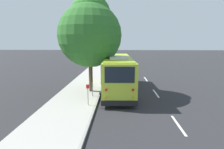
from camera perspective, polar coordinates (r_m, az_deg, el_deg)
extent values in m
plane|color=#28282B|center=(16.45, 3.41, -5.37)|extent=(160.00, 160.00, 0.00)
cube|color=#A3A099|center=(16.80, -9.83, -4.91)|extent=(80.00, 3.58, 0.15)
cube|color=gray|center=(16.51, -3.49, -5.04)|extent=(80.00, 0.14, 0.15)
cube|color=#ADC633|center=(16.04, 1.94, 0.43)|extent=(9.18, 2.73, 2.82)
cube|color=black|center=(16.31, 1.91, -3.95)|extent=(9.23, 2.78, 0.28)
cube|color=black|center=(15.94, 1.96, 2.61)|extent=(8.44, 2.79, 1.34)
cube|color=black|center=(20.48, 1.65, 4.42)|extent=(0.10, 2.15, 1.41)
cube|color=black|center=(11.41, 2.51, -0.13)|extent=(0.09, 1.97, 1.08)
cube|color=black|center=(20.42, 1.66, 6.24)|extent=(0.09, 1.77, 0.22)
cube|color=#ADC633|center=(15.84, 1.98, 5.59)|extent=(8.62, 2.48, 0.10)
cube|color=silver|center=(14.21, 2.14, 5.49)|extent=(1.72, 1.44, 0.20)
cube|color=black|center=(20.79, 1.62, -0.63)|extent=(0.18, 2.48, 0.36)
cube|color=black|center=(11.90, 2.44, -9.39)|extent=(0.18, 2.48, 0.36)
cylinder|color=red|center=(11.57, -1.91, -5.05)|extent=(0.04, 0.18, 0.18)
cylinder|color=orange|center=(11.72, -1.90, -7.44)|extent=(0.03, 0.14, 0.14)
cylinder|color=red|center=(11.63, 6.86, -5.04)|extent=(0.04, 0.18, 0.18)
cylinder|color=orange|center=(11.78, 6.81, -7.42)|extent=(0.03, 0.14, 0.14)
cube|color=white|center=(20.80, -0.64, -0.14)|extent=(0.05, 0.32, 0.18)
cube|color=white|center=(20.83, 3.88, -0.15)|extent=(0.05, 0.32, 0.18)
cube|color=black|center=(20.17, -2.28, 5.09)|extent=(0.06, 0.10, 0.24)
cylinder|color=black|center=(18.92, -1.53, -1.61)|extent=(1.04, 0.33, 1.03)
cylinder|color=slate|center=(18.92, -1.53, -1.61)|extent=(0.47, 0.33, 0.46)
cylinder|color=black|center=(18.97, 4.97, -1.62)|extent=(1.04, 0.33, 1.03)
cylinder|color=slate|center=(18.97, 4.97, -1.62)|extent=(0.47, 0.33, 0.46)
cylinder|color=black|center=(13.84, -2.31, -6.26)|extent=(1.04, 0.33, 1.03)
cylinder|color=slate|center=(13.84, -2.31, -6.26)|extent=(0.47, 0.33, 0.46)
cylinder|color=black|center=(13.90, 6.62, -6.25)|extent=(1.04, 0.33, 1.03)
cylinder|color=slate|center=(13.90, 6.62, -6.25)|extent=(0.47, 0.33, 0.46)
cube|color=tan|center=(27.02, 1.39, 2.03)|extent=(4.62, 1.93, 0.63)
cube|color=black|center=(26.82, 1.41, 3.16)|extent=(2.22, 1.58, 0.48)
cube|color=tan|center=(26.79, 1.41, 3.67)|extent=(2.13, 1.54, 0.05)
cube|color=black|center=(29.32, 1.24, 2.29)|extent=(0.16, 1.66, 0.20)
cube|color=black|center=(24.79, 1.57, 0.74)|extent=(0.16, 1.66, 0.20)
cylinder|color=black|center=(28.44, -0.28, 2.16)|extent=(0.65, 0.23, 0.64)
cylinder|color=slate|center=(28.44, -0.28, 2.16)|extent=(0.30, 0.23, 0.29)
cylinder|color=black|center=(28.49, 2.87, 2.16)|extent=(0.65, 0.23, 0.64)
cylinder|color=slate|center=(28.49, 2.87, 2.16)|extent=(0.30, 0.23, 0.29)
cylinder|color=black|center=(25.61, -0.25, 1.20)|extent=(0.65, 0.23, 0.64)
cylinder|color=slate|center=(25.61, -0.25, 1.20)|extent=(0.30, 0.23, 0.29)
cylinder|color=black|center=(25.67, 3.24, 1.21)|extent=(0.65, 0.23, 0.64)
cylinder|color=slate|center=(25.67, 3.24, 1.21)|extent=(0.30, 0.23, 0.29)
cube|color=black|center=(34.32, 1.20, 3.92)|extent=(4.43, 1.89, 0.65)
cube|color=black|center=(34.14, 1.19, 4.85)|extent=(2.14, 1.54, 0.48)
cube|color=black|center=(34.12, 1.19, 5.25)|extent=(2.05, 1.50, 0.05)
cube|color=black|center=(36.52, 1.45, 3.98)|extent=(0.17, 1.61, 0.20)
cube|color=black|center=(32.17, 0.91, 3.06)|extent=(0.17, 1.61, 0.20)
cylinder|color=black|center=(35.76, 0.16, 3.95)|extent=(0.68, 0.24, 0.67)
cylinder|color=slate|center=(35.76, 0.16, 3.95)|extent=(0.31, 0.24, 0.30)
cylinder|color=black|center=(35.65, 2.57, 3.91)|extent=(0.68, 0.24, 0.67)
cylinder|color=slate|center=(35.65, 2.57, 3.91)|extent=(0.31, 0.24, 0.30)
cylinder|color=black|center=(33.04, -0.28, 3.39)|extent=(0.68, 0.24, 0.67)
cylinder|color=slate|center=(33.04, -0.28, 3.39)|extent=(0.31, 0.24, 0.30)
cylinder|color=black|center=(32.93, 2.33, 3.35)|extent=(0.68, 0.24, 0.67)
cylinder|color=slate|center=(32.93, 2.33, 3.35)|extent=(0.31, 0.24, 0.30)
cube|color=silver|center=(40.69, 1.44, 4.95)|extent=(4.34, 1.65, 0.62)
cube|color=black|center=(40.53, 1.44, 5.70)|extent=(2.06, 1.43, 0.48)
cube|color=silver|center=(40.51, 1.44, 6.04)|extent=(1.97, 1.39, 0.05)
cube|color=black|center=(42.90, 1.48, 4.97)|extent=(0.08, 1.60, 0.20)
cube|color=black|center=(38.53, 1.39, 4.31)|extent=(0.08, 1.60, 0.20)
cylinder|color=black|center=(42.09, 0.44, 4.93)|extent=(0.62, 0.20, 0.62)
cylinder|color=slate|center=(42.09, 0.44, 4.93)|extent=(0.28, 0.22, 0.28)
cylinder|color=black|center=(42.07, 2.49, 4.92)|extent=(0.62, 0.20, 0.62)
cylinder|color=slate|center=(42.07, 2.49, 4.92)|extent=(0.28, 0.22, 0.28)
cylinder|color=black|center=(39.36, 0.31, 4.53)|extent=(0.62, 0.20, 0.62)
cylinder|color=slate|center=(39.36, 0.31, 4.53)|extent=(0.28, 0.22, 0.28)
cylinder|color=black|center=(39.34, 2.50, 4.52)|extent=(0.62, 0.20, 0.62)
cylinder|color=slate|center=(39.34, 2.50, 4.52)|extent=(0.28, 0.22, 0.28)
cube|color=maroon|center=(46.50, 1.72, 5.69)|extent=(4.56, 2.02, 0.63)
cube|color=black|center=(46.34, 1.71, 6.36)|extent=(2.20, 1.63, 0.48)
cube|color=maroon|center=(46.32, 1.71, 6.66)|extent=(2.12, 1.59, 0.05)
cube|color=black|center=(48.75, 1.91, 5.66)|extent=(0.19, 1.68, 0.20)
cube|color=black|center=(44.28, 1.50, 5.15)|extent=(0.19, 1.68, 0.20)
cylinder|color=black|center=(47.97, 0.89, 5.66)|extent=(0.66, 0.24, 0.64)
cylinder|color=slate|center=(47.97, 0.89, 5.66)|extent=(0.30, 0.24, 0.29)
cylinder|color=black|center=(47.86, 2.79, 5.64)|extent=(0.66, 0.24, 0.64)
cylinder|color=slate|center=(47.86, 2.79, 5.64)|extent=(0.30, 0.24, 0.29)
cylinder|color=black|center=(45.18, 0.57, 5.35)|extent=(0.66, 0.24, 0.64)
cylinder|color=slate|center=(45.18, 0.57, 5.35)|extent=(0.30, 0.24, 0.29)
cylinder|color=black|center=(45.06, 2.59, 5.32)|extent=(0.66, 0.24, 0.64)
cylinder|color=slate|center=(45.06, 2.59, 5.32)|extent=(0.30, 0.24, 0.29)
cylinder|color=brown|center=(15.65, -6.96, -0.02)|extent=(0.34, 0.34, 3.02)
sphere|color=#2D6B28|center=(15.39, -7.25, 12.54)|extent=(5.43, 5.43, 5.43)
sphere|color=#31732C|center=(16.21, -6.99, 18.71)|extent=(3.53, 3.53, 3.53)
cylinder|color=gray|center=(12.39, -7.85, -7.23)|extent=(0.06, 0.06, 1.21)
cube|color=red|center=(12.19, -7.94, -3.88)|extent=(0.02, 0.22, 0.28)
cylinder|color=gray|center=(14.36, -6.40, -4.79)|extent=(0.06, 0.06, 1.16)
cylinder|color=gold|center=(22.77, -2.74, 0.39)|extent=(0.22, 0.22, 0.65)
sphere|color=gold|center=(22.70, -2.75, 1.34)|extent=(0.20, 0.20, 0.20)
cube|color=silver|center=(10.73, 20.82, -15.13)|extent=(2.40, 0.14, 0.01)
cube|color=silver|center=(16.15, 14.13, -5.99)|extent=(2.40, 0.14, 0.01)
cube|color=silver|center=(21.87, 10.97, -1.49)|extent=(2.40, 0.14, 0.01)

